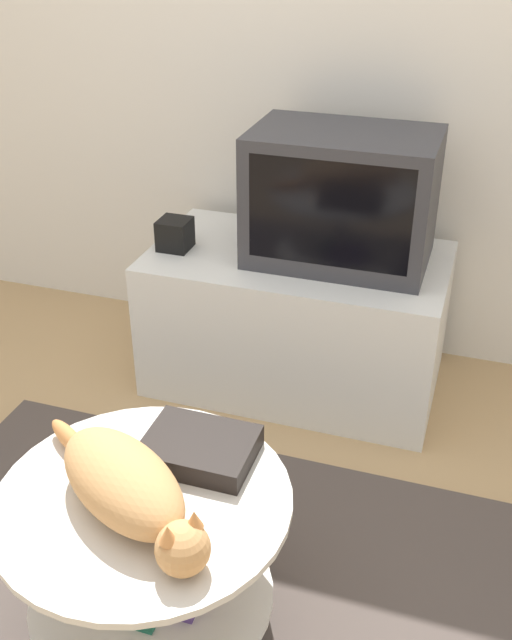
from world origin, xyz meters
TOP-DOWN VIEW (x-y plane):
  - ground_plane at (0.00, 0.00)m, footprint 12.00×12.00m
  - wall_back at (0.00, 1.51)m, footprint 8.00×0.05m
  - rug at (0.00, 0.00)m, footprint 1.76×1.31m
  - tv_stand at (0.01, 1.13)m, footprint 1.04×0.59m
  - tv at (0.14, 1.15)m, footprint 0.60×0.39m
  - speaker at (-0.43, 1.05)m, footprint 0.11×0.11m
  - coffee_table at (-0.02, -0.07)m, footprint 0.67×0.67m
  - dvd_box at (0.05, 0.09)m, footprint 0.26×0.20m
  - cat at (-0.02, -0.12)m, footprint 0.54×0.38m

SIDE VIEW (x-z plane):
  - ground_plane at x=0.00m, z-range 0.00..0.00m
  - rug at x=0.00m, z-range 0.00..0.02m
  - tv_stand at x=0.01m, z-range 0.00..0.52m
  - coffee_table at x=-0.02m, z-range 0.08..0.51m
  - dvd_box at x=0.05m, z-range 0.45..0.51m
  - cat at x=-0.02m, z-range 0.45..0.60m
  - speaker at x=-0.43m, z-range 0.52..0.62m
  - tv at x=0.14m, z-range 0.52..0.96m
  - wall_back at x=0.00m, z-range 0.00..2.60m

